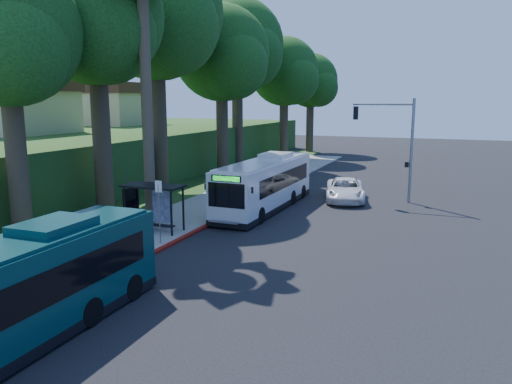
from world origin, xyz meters
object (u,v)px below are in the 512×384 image
at_px(pickup, 345,190).
at_px(bus_shelter, 151,198).
at_px(white_bus, 266,183).
at_px(teal_bus, 12,294).

bearing_deg(pickup, bus_shelter, -135.92).
xyz_separation_m(white_bus, pickup, (4.19, 4.48, -0.91)).
distance_m(bus_shelter, white_bus, 8.35).
bearing_deg(pickup, white_bus, -145.72).
bearing_deg(white_bus, teal_bus, -89.70).
bearing_deg(bus_shelter, pickup, 56.69).
relative_size(teal_bus, pickup, 2.01).
bearing_deg(pickup, teal_bus, -112.96).
relative_size(bus_shelter, white_bus, 0.28).
xyz_separation_m(bus_shelter, pickup, (7.87, 11.97, -1.04)).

